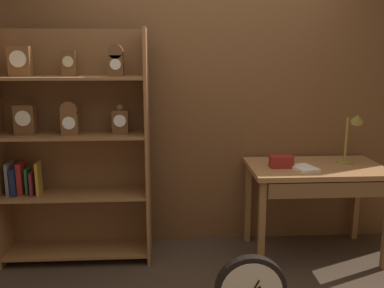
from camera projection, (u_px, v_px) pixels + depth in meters
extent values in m
cube|color=brown|center=(205.00, 102.00, 3.78)|extent=(4.80, 0.05, 2.60)
cube|color=brown|center=(147.00, 148.00, 3.46)|extent=(0.02, 0.36, 1.92)
cube|color=brown|center=(78.00, 145.00, 3.60)|extent=(1.23, 0.01, 1.92)
cube|color=brown|center=(79.00, 250.00, 3.61)|extent=(1.18, 0.35, 0.02)
cube|color=brown|center=(76.00, 194.00, 3.51)|extent=(1.18, 0.35, 0.02)
cube|color=brown|center=(72.00, 135.00, 3.40)|extent=(1.18, 0.35, 0.02)
cube|color=brown|center=(69.00, 78.00, 3.31)|extent=(1.18, 0.35, 0.02)
cube|color=brown|center=(20.00, 61.00, 3.27)|extent=(0.17, 0.08, 0.23)
cylinder|color=silver|center=(18.00, 59.00, 3.23)|extent=(0.13, 0.01, 0.13)
cube|color=brown|center=(25.00, 120.00, 3.35)|extent=(0.16, 0.09, 0.24)
cylinder|color=silver|center=(23.00, 118.00, 3.30)|extent=(0.12, 0.01, 0.12)
cube|color=brown|center=(69.00, 64.00, 3.31)|extent=(0.11, 0.08, 0.20)
cylinder|color=#C6B78C|center=(68.00, 62.00, 3.26)|extent=(0.08, 0.01, 0.08)
cube|color=brown|center=(70.00, 124.00, 3.37)|extent=(0.13, 0.09, 0.17)
cylinder|color=brown|center=(69.00, 109.00, 3.34)|extent=(0.13, 0.09, 0.13)
cylinder|color=white|center=(69.00, 123.00, 3.32)|extent=(0.10, 0.01, 0.10)
cube|color=brown|center=(116.00, 66.00, 3.29)|extent=(0.11, 0.11, 0.16)
cylinder|color=brown|center=(116.00, 52.00, 3.26)|extent=(0.11, 0.11, 0.11)
cylinder|color=silver|center=(115.00, 64.00, 3.23)|extent=(0.08, 0.01, 0.08)
cube|color=brown|center=(120.00, 122.00, 3.40)|extent=(0.13, 0.07, 0.19)
sphere|color=brown|center=(120.00, 108.00, 3.37)|extent=(0.07, 0.07, 0.07)
cylinder|color=white|center=(120.00, 121.00, 3.35)|extent=(0.10, 0.01, 0.10)
cube|color=slate|center=(10.00, 178.00, 3.46)|extent=(0.03, 0.17, 0.27)
cube|color=#19234C|center=(15.00, 181.00, 3.45)|extent=(0.04, 0.15, 0.23)
cube|color=maroon|center=(21.00, 178.00, 3.46)|extent=(0.04, 0.13, 0.26)
cube|color=#236638|center=(28.00, 181.00, 3.47)|extent=(0.02, 0.12, 0.22)
cube|color=maroon|center=(33.00, 183.00, 3.45)|extent=(0.02, 0.16, 0.19)
cube|color=#B78C2D|center=(39.00, 179.00, 3.44)|extent=(0.02, 0.12, 0.27)
cube|color=#9E6B3D|center=(316.00, 168.00, 3.55)|extent=(1.12, 0.67, 0.04)
cube|color=olive|center=(262.00, 227.00, 3.32)|extent=(0.05, 0.05, 0.76)
cube|color=olive|center=(248.00, 202.00, 3.88)|extent=(0.05, 0.05, 0.76)
cube|color=olive|center=(356.00, 200.00, 3.94)|extent=(0.05, 0.05, 0.76)
cube|color=brown|center=(329.00, 190.00, 3.26)|extent=(0.95, 0.03, 0.12)
cylinder|color=olive|center=(344.00, 162.00, 3.63)|extent=(0.13, 0.13, 0.02)
cylinder|color=olive|center=(346.00, 139.00, 3.59)|extent=(0.02, 0.02, 0.38)
cone|color=olive|center=(357.00, 118.00, 3.50)|extent=(0.14, 0.16, 0.13)
cube|color=maroon|center=(281.00, 162.00, 3.48)|extent=(0.19, 0.11, 0.10)
cube|color=silver|center=(304.00, 168.00, 3.42)|extent=(0.22, 0.26, 0.02)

